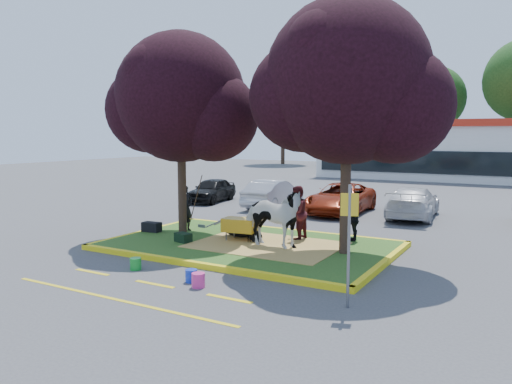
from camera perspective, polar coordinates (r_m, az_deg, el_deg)
The scene contains 31 objects.
ground at distance 14.99m, azimuth -0.80°, elevation -6.39°, with size 90.00×90.00×0.00m, color #424244.
median_island at distance 14.97m, azimuth -0.80°, elevation -6.11°, with size 8.00×5.00×0.15m, color #265119.
curb_near at distance 12.88m, azimuth -6.70°, elevation -8.27°, with size 8.30×0.16×0.15m, color yellow.
curb_far at distance 17.20m, azimuth 3.59°, elevation -4.45°, with size 8.30×0.16×0.15m, color yellow.
curb_left at distance 17.36m, azimuth -12.51°, elevation -4.49°, with size 0.16×5.30×0.15m, color yellow.
curb_right at distance 13.43m, azimuth 14.52°, elevation -7.83°, with size 0.16×5.30×0.15m, color yellow.
straw_bedding at distance 14.67m, azimuth 1.23°, elevation -6.06°, with size 4.20×3.00×0.01m, color tan.
tree_purple_left at distance 16.52m, azimuth -8.59°, elevation 9.97°, with size 5.06×4.20×6.51m.
tree_purple_right at distance 13.58m, azimuth 10.47°, elevation 11.52°, with size 5.30×4.40×6.82m.
fire_lane_stripe_a at distance 13.06m, azimuth -18.19°, elevation -8.69°, with size 1.10×0.12×0.01m, color yellow.
fire_lane_stripe_b at distance 11.69m, azimuth -11.50°, elevation -10.29°, with size 1.10×0.12×0.01m, color yellow.
fire_lane_stripe_c at distance 10.54m, azimuth -3.10°, elevation -12.07°, with size 1.10×0.12×0.01m, color yellow.
fire_lane_long at distance 10.87m, azimuth -15.75°, elevation -11.73°, with size 6.00×0.10×0.01m, color yellow.
retail_building at distance 40.93m, azimuth 22.21°, elevation 4.57°, with size 20.40×8.40×4.40m.
treeline at distance 50.75m, azimuth 23.09°, elevation 11.04°, with size 46.58×7.80×14.63m.
cow at distance 14.19m, azimuth 1.80°, elevation -3.02°, with size 0.92×2.01×1.70m, color silver.
calf at distance 15.79m, azimuth -1.93°, elevation -4.33°, with size 1.04×0.59×0.45m, color black.
handler at distance 16.82m, azimuth -8.05°, elevation -1.84°, with size 0.56×0.37×1.54m, color black.
visitor_a at distance 15.37m, azimuth 4.69°, elevation -2.37°, with size 0.80×0.63×1.66m, color #401217.
visitor_b at distance 15.45m, azimuth 11.15°, elevation -3.13°, with size 0.75×0.31×1.28m, color black.
wheelbarrow at distance 15.16m, azimuth -1.79°, elevation -3.82°, with size 1.85×0.74×0.69m.
gear_bag_dark at distance 16.99m, azimuth -11.84°, elevation -3.92°, with size 0.62×0.34×0.32m, color black.
gear_bag_green at distance 15.21m, azimuth -8.32°, elevation -5.17°, with size 0.51×0.32×0.27m, color black.
sign_post at distance 9.79m, azimuth 10.58°, elevation -4.61°, with size 0.33×0.14×2.43m.
bucket_green at distance 12.96m, azimuth -13.59°, elevation -7.98°, with size 0.28×0.28×0.30m, color #16932A.
bucket_pink at distance 11.29m, azimuth -6.61°, elevation -9.98°, with size 0.30×0.30×0.32m, color #E23289.
bucket_blue at distance 11.70m, azimuth -7.41°, elevation -9.47°, with size 0.27×0.27×0.29m, color #1835C1.
car_black at distance 25.07m, azimuth -5.08°, elevation 0.24°, with size 1.40×3.48×1.19m, color black.
car_silver at distance 23.01m, azimuth 1.97°, elevation -0.19°, with size 1.37×3.92×1.29m, color #AFB1B7.
car_red at distance 21.69m, azimuth 9.69°, elevation -0.71°, with size 2.12×4.59×1.28m, color maroon.
car_white at distance 21.17m, azimuth 17.50°, elevation -1.12°, with size 1.77×4.36×1.26m, color silver.
Camera 1 is at (7.43, -12.57, 3.38)m, focal length 35.00 mm.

